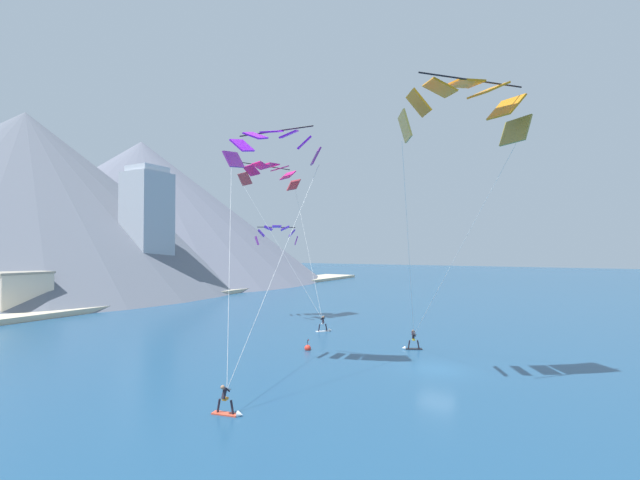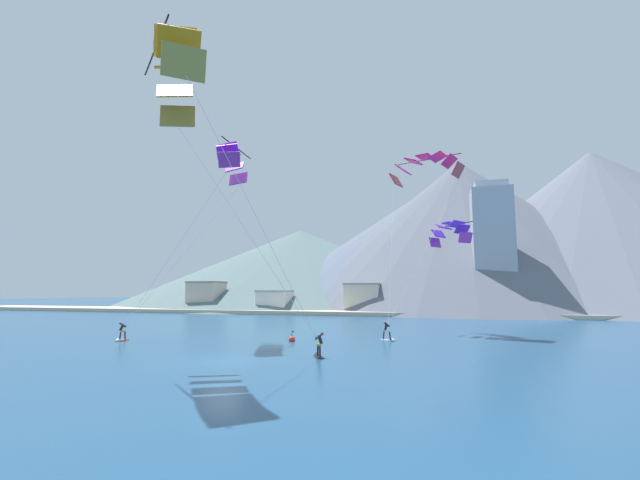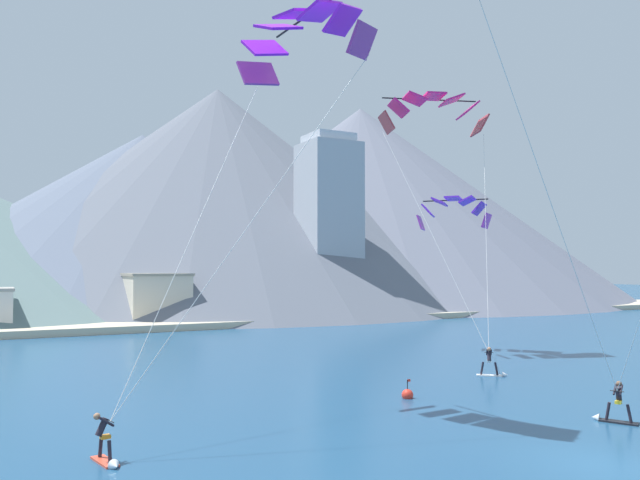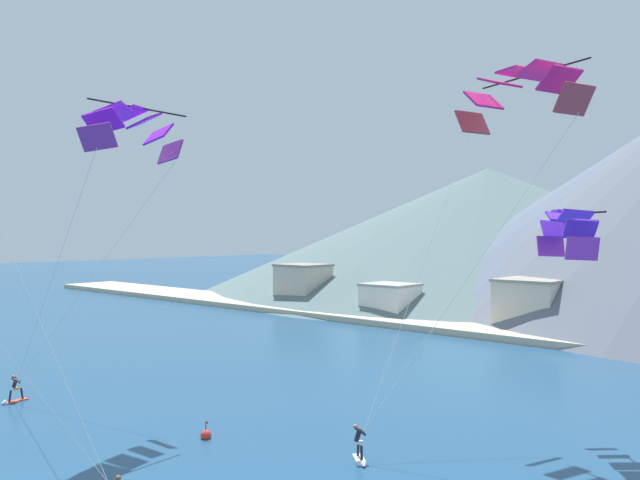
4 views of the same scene
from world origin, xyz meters
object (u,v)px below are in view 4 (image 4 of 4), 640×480
parafoil_kite_near_lead (519,91)px  parafoil_kite_distant_high_outer (568,228)px  race_marker_buoy (206,435)px  parafoil_kite_mid_center (132,129)px  kitesurfer_mid_center (12,394)px  kitesurfer_near_lead (360,451)px

parafoil_kite_near_lead → parafoil_kite_distant_high_outer: (2.37, 0.68, -7.30)m
race_marker_buoy → parafoil_kite_mid_center: bearing=-174.8°
kitesurfer_mid_center → parafoil_kite_mid_center: size_ratio=0.11×
parafoil_kite_mid_center → race_marker_buoy: (5.96, 0.54, -16.27)m
race_marker_buoy → parafoil_kite_near_lead: bearing=47.1°
kitesurfer_mid_center → race_marker_buoy: (14.40, 3.79, -0.33)m
parafoil_kite_near_lead → kitesurfer_mid_center: bearing=-148.2°
kitesurfer_mid_center → race_marker_buoy: kitesurfer_mid_center is taller
parafoil_kite_near_lead → race_marker_buoy: size_ratio=17.50×
parafoil_kite_near_lead → kitesurfer_near_lead: bearing=-109.3°
parafoil_kite_near_lead → race_marker_buoy: bearing=-132.9°
parafoil_kite_mid_center → race_marker_buoy: 17.34m
kitesurfer_near_lead → parafoil_kite_near_lead: bearing=70.7°
kitesurfer_near_lead → parafoil_kite_near_lead: 20.20m
parafoil_kite_mid_center → parafoil_kite_distant_high_outer: bearing=34.2°
parafoil_kite_distant_high_outer → parafoil_kite_mid_center: bearing=-145.8°
parafoil_kite_near_lead → parafoil_kite_distant_high_outer: parafoil_kite_near_lead is taller
parafoil_kite_near_lead → race_marker_buoy: (-11.24, -12.09, -17.92)m
parafoil_kite_mid_center → parafoil_kite_distant_high_outer: size_ratio=3.11×
parafoil_kite_near_lead → parafoil_kite_mid_center: parafoil_kite_near_lead is taller
kitesurfer_near_lead → parafoil_kite_near_lead: (3.30, 9.44, 17.55)m
kitesurfer_mid_center → parafoil_kite_near_lead: bearing=31.8°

